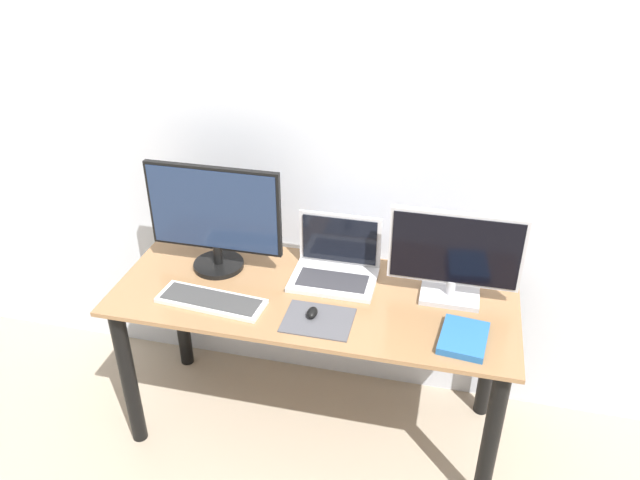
{
  "coord_description": "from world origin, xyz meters",
  "views": [
    {
      "loc": [
        0.48,
        -1.62,
        2.12
      ],
      "look_at": [
        0.02,
        0.35,
        0.93
      ],
      "focal_mm": 35.0,
      "sensor_mm": 36.0,
      "label": 1
    }
  ],
  "objects_px": {
    "monitor_right": "(455,256)",
    "laptop": "(336,263)",
    "monitor_left": "(214,217)",
    "keyboard": "(211,301)",
    "mouse": "(312,313)",
    "book": "(464,338)"
  },
  "relations": [
    {
      "from": "mouse",
      "to": "keyboard",
      "type": "bearing_deg",
      "value": -179.78
    },
    {
      "from": "monitor_left",
      "to": "monitor_right",
      "type": "height_order",
      "value": "monitor_left"
    },
    {
      "from": "monitor_right",
      "to": "laptop",
      "type": "height_order",
      "value": "monitor_right"
    },
    {
      "from": "monitor_right",
      "to": "monitor_left",
      "type": "bearing_deg",
      "value": -180.0
    },
    {
      "from": "monitor_left",
      "to": "keyboard",
      "type": "height_order",
      "value": "monitor_left"
    },
    {
      "from": "mouse",
      "to": "book",
      "type": "distance_m",
      "value": 0.55
    },
    {
      "from": "laptop",
      "to": "keyboard",
      "type": "xyz_separation_m",
      "value": [
        -0.42,
        -0.29,
        -0.05
      ]
    },
    {
      "from": "monitor_left",
      "to": "book",
      "type": "xyz_separation_m",
      "value": [
        1.01,
        -0.26,
        -0.22
      ]
    },
    {
      "from": "keyboard",
      "to": "monitor_left",
      "type": "bearing_deg",
      "value": 104.79
    },
    {
      "from": "keyboard",
      "to": "mouse",
      "type": "relative_size",
      "value": 6.82
    },
    {
      "from": "monitor_left",
      "to": "book",
      "type": "height_order",
      "value": "monitor_left"
    },
    {
      "from": "monitor_right",
      "to": "laptop",
      "type": "relative_size",
      "value": 1.46
    },
    {
      "from": "monitor_left",
      "to": "mouse",
      "type": "xyz_separation_m",
      "value": [
        0.46,
        -0.25,
        -0.21
      ]
    },
    {
      "from": "mouse",
      "to": "monitor_right",
      "type": "bearing_deg",
      "value": 26.8
    },
    {
      "from": "monitor_left",
      "to": "laptop",
      "type": "distance_m",
      "value": 0.52
    },
    {
      "from": "monitor_right",
      "to": "book",
      "type": "distance_m",
      "value": 0.31
    },
    {
      "from": "monitor_left",
      "to": "monitor_right",
      "type": "distance_m",
      "value": 0.95
    },
    {
      "from": "monitor_left",
      "to": "keyboard",
      "type": "distance_m",
      "value": 0.34
    },
    {
      "from": "laptop",
      "to": "mouse",
      "type": "distance_m",
      "value": 0.3
    },
    {
      "from": "keyboard",
      "to": "book",
      "type": "height_order",
      "value": "book"
    },
    {
      "from": "monitor_left",
      "to": "laptop",
      "type": "bearing_deg",
      "value": 5.41
    },
    {
      "from": "monitor_right",
      "to": "mouse",
      "type": "height_order",
      "value": "monitor_right"
    }
  ]
}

